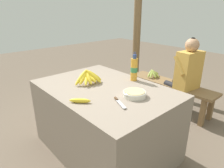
% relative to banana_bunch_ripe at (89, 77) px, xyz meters
% --- Properties ---
extents(ground_plane, '(12.00, 12.00, 0.00)m').
position_rel_banana_bunch_ripe_xyz_m(ground_plane, '(0.19, 0.05, -0.80)').
color(ground_plane, brown).
extents(market_counter, '(1.38, 0.95, 0.73)m').
position_rel_banana_bunch_ripe_xyz_m(market_counter, '(0.19, 0.05, -0.43)').
color(market_counter, gray).
rests_on(market_counter, ground_plane).
extents(banana_bunch_ripe, '(0.18, 0.32, 0.16)m').
position_rel_banana_bunch_ripe_xyz_m(banana_bunch_ripe, '(0.00, 0.00, 0.00)').
color(banana_bunch_ripe, '#4C381E').
rests_on(banana_bunch_ripe, market_counter).
extents(serving_bowl, '(0.21, 0.21, 0.05)m').
position_rel_banana_bunch_ripe_xyz_m(serving_bowl, '(0.52, 0.12, -0.04)').
color(serving_bowl, silver).
rests_on(serving_bowl, market_counter).
extents(water_bottle, '(0.07, 0.07, 0.31)m').
position_rel_banana_bunch_ripe_xyz_m(water_bottle, '(0.24, 0.42, 0.05)').
color(water_bottle, gold).
rests_on(water_bottle, market_counter).
extents(loose_banana_front, '(0.16, 0.15, 0.04)m').
position_rel_banana_bunch_ripe_xyz_m(loose_banana_front, '(0.31, -0.31, -0.05)').
color(loose_banana_front, yellow).
rests_on(loose_banana_front, market_counter).
extents(knife, '(0.20, 0.10, 0.02)m').
position_rel_banana_bunch_ripe_xyz_m(knife, '(0.51, -0.07, -0.06)').
color(knife, '#BCBCC1').
rests_on(knife, market_counter).
extents(wooden_bench, '(1.34, 0.32, 0.41)m').
position_rel_banana_bunch_ripe_xyz_m(wooden_bench, '(0.10, 1.40, -0.46)').
color(wooden_bench, brown).
rests_on(wooden_bench, ground_plane).
extents(seated_vendor, '(0.43, 0.41, 1.11)m').
position_rel_banana_bunch_ripe_xyz_m(seated_vendor, '(0.32, 1.38, -0.17)').
color(seated_vendor, '#232328').
rests_on(seated_vendor, ground_plane).
extents(banana_bunch_green, '(0.17, 0.28, 0.14)m').
position_rel_banana_bunch_ripe_xyz_m(banana_bunch_green, '(-0.23, 1.41, -0.32)').
color(banana_bunch_green, '#4C381E').
rests_on(banana_bunch_green, wooden_bench).
extents(support_post_near, '(0.13, 0.13, 2.56)m').
position_rel_banana_bunch_ripe_xyz_m(support_post_near, '(-0.87, 1.69, 0.48)').
color(support_post_near, brown).
rests_on(support_post_near, ground_plane).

